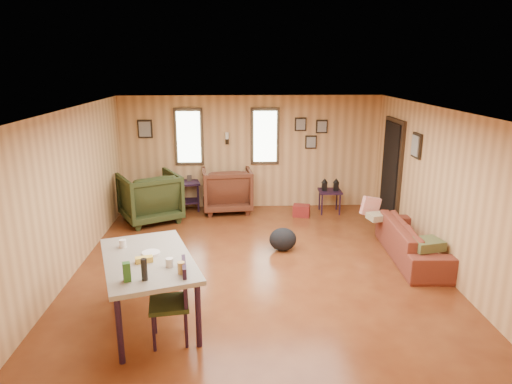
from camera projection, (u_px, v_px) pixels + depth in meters
room at (267, 184)px, 7.12m from camera, size 5.54×6.04×2.44m
sofa at (416, 235)px, 7.25m from camera, size 0.68×2.03×0.78m
recliner_brown at (227, 187)px, 9.63m from camera, size 1.10×1.04×1.03m
recliner_green at (150, 195)px, 8.97m from camera, size 1.38×1.36×1.08m
end_table at (185, 190)px, 9.70m from camera, size 0.71×0.67×0.77m
side_table at (330, 189)px, 9.50m from camera, size 0.48×0.48×0.74m
cooler at (301, 211)px, 9.36m from camera, size 0.38×0.31×0.24m
backpack at (283, 239)px, 7.61m from camera, size 0.51×0.42×0.39m
sofa_pillows at (398, 226)px, 7.32m from camera, size 0.83×1.88×0.38m
dining_table at (148, 264)px, 5.33m from camera, size 1.45×1.86×1.07m
dining_chair at (175, 297)px, 5.04m from camera, size 0.48×0.48×0.95m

